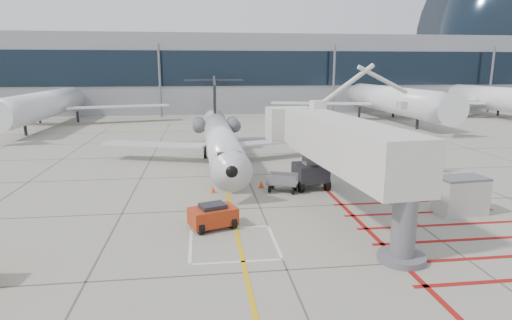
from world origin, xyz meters
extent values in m
plane|color=gray|center=(0.00, 0.00, 0.00)|extent=(260.00, 260.00, 0.00)
cone|color=#FA4A0D|center=(-2.70, 7.58, 0.22)|extent=(0.32, 0.32, 0.44)
cone|color=#E4410C|center=(0.67, 8.36, 0.26)|extent=(0.37, 0.37, 0.51)
cube|color=gray|center=(10.00, 70.00, 7.00)|extent=(180.00, 28.00, 14.00)
cube|color=black|center=(10.00, 55.95, 8.00)|extent=(180.00, 0.10, 6.00)
camera|label=1|loc=(-3.35, -19.97, 8.19)|focal=30.00mm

